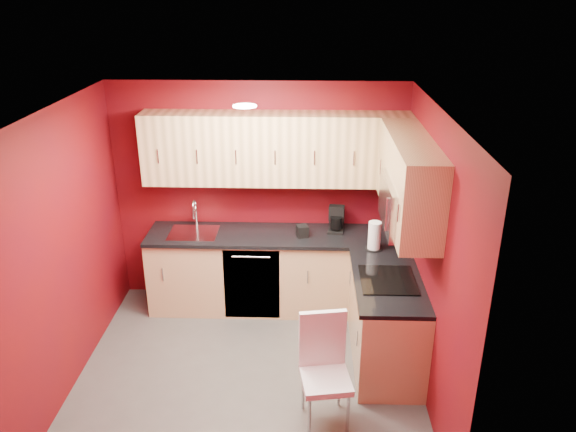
# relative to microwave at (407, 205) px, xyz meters

# --- Properties ---
(floor) EXTENTS (3.20, 3.20, 0.00)m
(floor) POSITION_rel_microwave_xyz_m (-1.39, -0.20, -1.66)
(floor) COLOR #494745
(floor) RESTS_ON ground
(ceiling) EXTENTS (3.20, 3.20, 0.00)m
(ceiling) POSITION_rel_microwave_xyz_m (-1.39, -0.20, 0.84)
(ceiling) COLOR white
(ceiling) RESTS_ON wall_back
(wall_back) EXTENTS (3.20, 0.00, 3.20)m
(wall_back) POSITION_rel_microwave_xyz_m (-1.39, 1.30, -0.41)
(wall_back) COLOR #630909
(wall_back) RESTS_ON floor
(wall_front) EXTENTS (3.20, 0.00, 3.20)m
(wall_front) POSITION_rel_microwave_xyz_m (-1.39, -1.70, -0.41)
(wall_front) COLOR #630909
(wall_front) RESTS_ON floor
(wall_left) EXTENTS (0.00, 3.00, 3.00)m
(wall_left) POSITION_rel_microwave_xyz_m (-2.99, -0.20, -0.41)
(wall_left) COLOR #630909
(wall_left) RESTS_ON floor
(wall_right) EXTENTS (0.00, 3.00, 3.00)m
(wall_right) POSITION_rel_microwave_xyz_m (0.21, -0.20, -0.41)
(wall_right) COLOR #630909
(wall_right) RESTS_ON floor
(base_cabinets_back) EXTENTS (2.80, 0.60, 0.87)m
(base_cabinets_back) POSITION_rel_microwave_xyz_m (-1.19, 1.00, -1.22)
(base_cabinets_back) COLOR tan
(base_cabinets_back) RESTS_ON floor
(base_cabinets_right) EXTENTS (0.60, 1.30, 0.87)m
(base_cabinets_right) POSITION_rel_microwave_xyz_m (-0.09, 0.05, -1.22)
(base_cabinets_right) COLOR tan
(base_cabinets_right) RESTS_ON floor
(countertop_back) EXTENTS (2.80, 0.63, 0.04)m
(countertop_back) POSITION_rel_microwave_xyz_m (-1.19, 0.99, -0.77)
(countertop_back) COLOR black
(countertop_back) RESTS_ON base_cabinets_back
(countertop_right) EXTENTS (0.63, 1.27, 0.04)m
(countertop_right) POSITION_rel_microwave_xyz_m (-0.11, 0.04, -0.77)
(countertop_right) COLOR black
(countertop_right) RESTS_ON base_cabinets_right
(upper_cabinets_back) EXTENTS (2.80, 0.35, 0.75)m
(upper_cabinets_back) POSITION_rel_microwave_xyz_m (-1.19, 1.13, 0.17)
(upper_cabinets_back) COLOR #E3BC80
(upper_cabinets_back) RESTS_ON wall_back
(upper_cabinets_right) EXTENTS (0.35, 1.55, 0.75)m
(upper_cabinets_right) POSITION_rel_microwave_xyz_m (0.03, 0.24, 0.23)
(upper_cabinets_right) COLOR #E3BC80
(upper_cabinets_right) RESTS_ON wall_right
(microwave) EXTENTS (0.42, 0.76, 0.42)m
(microwave) POSITION_rel_microwave_xyz_m (0.00, 0.00, 0.00)
(microwave) COLOR silver
(microwave) RESTS_ON upper_cabinets_right
(cooktop) EXTENTS (0.50, 0.55, 0.01)m
(cooktop) POSITION_rel_microwave_xyz_m (-0.11, 0.00, -0.74)
(cooktop) COLOR black
(cooktop) RESTS_ON countertop_right
(sink) EXTENTS (0.52, 0.42, 0.35)m
(sink) POSITION_rel_microwave_xyz_m (-2.09, 1.00, -0.72)
(sink) COLOR silver
(sink) RESTS_ON countertop_back
(dishwasher_front) EXTENTS (0.60, 0.02, 0.82)m
(dishwasher_front) POSITION_rel_microwave_xyz_m (-1.44, 0.71, -1.22)
(dishwasher_front) COLOR black
(dishwasher_front) RESTS_ON base_cabinets_back
(downlight) EXTENTS (0.20, 0.20, 0.01)m
(downlight) POSITION_rel_microwave_xyz_m (-1.39, 0.10, 0.82)
(downlight) COLOR white
(downlight) RESTS_ON ceiling
(coffee_maker) EXTENTS (0.19, 0.24, 0.28)m
(coffee_maker) POSITION_rel_microwave_xyz_m (-0.54, 1.08, -0.61)
(coffee_maker) COLOR black
(coffee_maker) RESTS_ON countertop_back
(napkin_holder) EXTENTS (0.14, 0.14, 0.12)m
(napkin_holder) POSITION_rel_microwave_xyz_m (-0.91, 0.93, -0.69)
(napkin_holder) COLOR black
(napkin_holder) RESTS_ON countertop_back
(paper_towel) EXTENTS (0.22, 0.22, 0.30)m
(paper_towel) POSITION_rel_microwave_xyz_m (-0.17, 0.65, -0.60)
(paper_towel) COLOR white
(paper_towel) RESTS_ON countertop_right
(dining_chair) EXTENTS (0.45, 0.47, 0.97)m
(dining_chair) POSITION_rel_microwave_xyz_m (-0.69, -0.81, -1.17)
(dining_chair) COLOR white
(dining_chair) RESTS_ON floor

